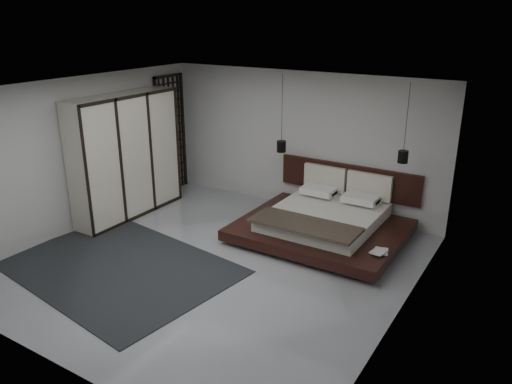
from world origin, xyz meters
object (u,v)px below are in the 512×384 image
Objects in this scene: bed at (324,221)px; wardrobe at (126,156)px; rug at (119,267)px; lattice_screen at (171,134)px; pendant_right at (403,156)px; pendant_left at (281,146)px.

bed is 4.05m from wardrobe.
wardrobe is 0.69× the size of rug.
pendant_right is (5.21, -0.09, 0.27)m from lattice_screen.
bed is at bearing 16.02° from wardrobe.
lattice_screen reaches higher than wardrobe.
pendant_left is 3.77m from rug.
pendant_right is (1.17, 0.46, 1.28)m from bed.
wardrobe is at bearing -163.98° from bed.
lattice_screen is at bearing 172.31° from bed.
pendant_right is at bearing 17.30° from wardrobe.
rug is at bearing -49.70° from wardrobe.
wardrobe is at bearing 130.30° from rug.
rug is (1.50, -1.77, -1.20)m from wardrobe.
lattice_screen is 2.87m from pendant_left.
rug is at bearing -128.73° from bed.
pendant_right is at bearing -0.97° from lattice_screen.
rug is at bearing -62.76° from lattice_screen.
pendant_right is (2.34, -0.00, 0.14)m from pendant_left.
pendant_left reaches higher than rug.
pendant_left is 0.41× the size of rug.
pendant_left is at bearing 71.35° from rug.
rug is at bearing -108.65° from pendant_left.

